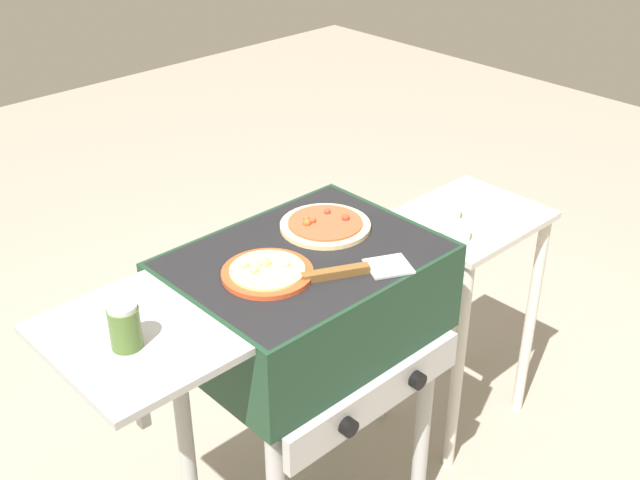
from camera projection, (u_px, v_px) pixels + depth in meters
The scene contains 8 objects.
grill at pixel (302, 307), 1.97m from camera, with size 0.96×0.53×0.90m.
pizza_cheese at pixel (267, 272), 1.82m from camera, with size 0.21×0.21×0.04m.
pizza_pepperoni at pixel (325, 225), 2.02m from camera, with size 0.23×0.23×0.03m.
sauce_jar at pixel (125, 326), 1.57m from camera, with size 0.06×0.06×0.10m.
spatula at pixel (358, 270), 1.83m from camera, with size 0.26×0.17×0.02m.
prep_table at pixel (462, 278), 2.48m from camera, with size 0.44×0.36×0.77m.
topping_bowl_near at pixel (442, 212), 2.34m from camera, with size 0.11×0.11×0.04m.
topping_bowl_far at pixel (454, 233), 2.23m from camera, with size 0.09×0.09×0.04m.
Camera 1 is at (-1.10, -1.22, 1.87)m, focal length 44.57 mm.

